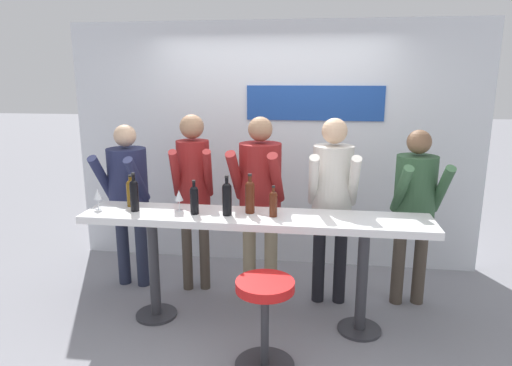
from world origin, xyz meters
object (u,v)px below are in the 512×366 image
object	(u,v)px
person_far_left	(128,189)
wine_bottle_5	(194,199)
wine_glass_1	(179,196)
person_center	(332,192)
person_left	(194,182)
wine_bottle_1	(273,202)
tasting_table	(255,233)
wine_bottle_4	(227,197)
wine_glass_0	(98,195)
person_center_left	(260,188)
bar_stool	(265,310)
person_center_right	(415,200)
wine_bottle_0	(131,192)
wine_bottle_2	(250,195)
wine_bottle_3	(134,194)

from	to	relation	value
person_far_left	wine_bottle_5	size ratio (longest dim) A/B	5.76
wine_glass_1	person_center	bearing A→B (deg)	19.04
person_left	wine_bottle_1	size ratio (longest dim) A/B	6.81
person_far_left	wine_bottle_1	size ratio (longest dim) A/B	6.40
tasting_table	person_left	world-z (taller)	person_left
wine_bottle_4	wine_glass_0	xyz separation A→B (m)	(-1.11, 0.02, -0.03)
person_center_left	person_left	bearing A→B (deg)	-174.33
wine_glass_0	wine_glass_1	size ratio (longest dim) A/B	1.00
wine_bottle_1	wine_glass_0	distance (m)	1.49
bar_stool	wine_glass_1	world-z (taller)	wine_glass_1
wine_bottle_5	wine_bottle_1	bearing A→B (deg)	1.69
tasting_table	person_center_right	world-z (taller)	person_center_right
tasting_table	wine_bottle_0	bearing A→B (deg)	174.22
person_center_left	wine_bottle_4	size ratio (longest dim) A/B	5.20
bar_stool	wine_bottle_0	xyz separation A→B (m)	(-1.25, 0.70, 0.64)
person_center_left	wine_bottle_1	world-z (taller)	person_center_left
tasting_table	person_left	distance (m)	0.91
wine_bottle_0	wine_glass_0	distance (m)	0.27
person_left	wine_bottle_5	bearing A→B (deg)	-84.95
wine_bottle_0	wine_bottle_5	world-z (taller)	wine_bottle_5
tasting_table	wine_glass_0	xyz separation A→B (m)	(-1.33, -0.01, 0.28)
bar_stool	wine_glass_0	distance (m)	1.72
wine_bottle_4	wine_bottle_5	world-z (taller)	wine_bottle_4
person_center_right	wine_bottle_1	size ratio (longest dim) A/B	6.39
wine_bottle_2	wine_glass_1	distance (m)	0.60
person_left	wine_bottle_5	world-z (taller)	person_left
bar_stool	person_center	bearing A→B (deg)	66.12
person_center	wine_bottle_4	distance (m)	0.99
person_left	wine_bottle_1	world-z (taller)	person_left
person_far_left	person_left	distance (m)	0.67
tasting_table	wine_bottle_0	size ratio (longest dim) A/B	10.31
bar_stool	person_far_left	bearing A→B (deg)	141.93
person_left	wine_bottle_0	xyz separation A→B (m)	(-0.43, -0.45, 0.01)
wine_bottle_4	person_far_left	bearing A→B (deg)	151.41
person_center_right	wine_bottle_5	distance (m)	1.94
person_center	wine_bottle_0	xyz separation A→B (m)	(-1.72, -0.37, 0.03)
wine_bottle_4	wine_bottle_3	bearing A→B (deg)	179.47
bar_stool	person_center_left	xyz separation A→B (m)	(-0.19, 1.14, 0.60)
wine_bottle_0	wine_bottle_4	size ratio (longest dim) A/B	0.83
wine_glass_0	wine_bottle_0	bearing A→B (deg)	27.30
wine_bottle_3	wine_glass_1	size ratio (longest dim) A/B	1.84
person_center	wine_bottle_0	size ratio (longest dim) A/B	6.24
person_far_left	wine_bottle_4	distance (m)	1.26
bar_stool	wine_bottle_5	bearing A→B (deg)	139.40
bar_stool	person_center	distance (m)	1.32
wine_bottle_5	wine_glass_1	bearing A→B (deg)	154.41
person_far_left	wine_glass_1	xyz separation A→B (m)	(0.68, -0.53, 0.10)
tasting_table	wine_bottle_2	bearing A→B (deg)	130.54
person_far_left	wine_bottle_3	distance (m)	0.68
person_center	wine_bottle_5	distance (m)	1.23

